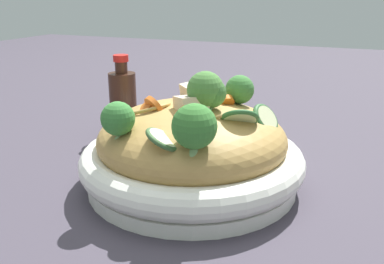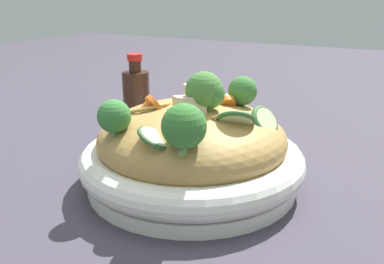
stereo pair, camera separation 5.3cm
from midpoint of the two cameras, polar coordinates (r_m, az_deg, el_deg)
The scene contains 8 objects.
ground_plane at distance 0.55m, azimuth -2.74°, elevation -7.05°, with size 3.00×3.00×0.00m, color #3D3742.
serving_bowl at distance 0.54m, azimuth -2.79°, elevation -4.42°, with size 0.29×0.29×0.05m.
noodle_heap at distance 0.53m, azimuth -2.86°, elevation -0.96°, with size 0.24×0.24×0.09m.
broccoli_florets at distance 0.47m, azimuth -2.70°, elevation 3.54°, with size 0.20×0.15×0.08m.
carrot_coins at distance 0.51m, azimuth -4.95°, elevation 3.26°, with size 0.10×0.11×0.03m.
zucchini_slices at distance 0.50m, azimuth 1.92°, elevation 2.12°, with size 0.23×0.13×0.04m.
chicken_chunks at distance 0.53m, azimuth -2.59°, elevation 4.48°, with size 0.11×0.07×0.03m.
soy_sauce_bottle at distance 0.73m, azimuth -11.39°, elevation 4.00°, with size 0.05×0.05×0.14m.
Camera 1 is at (-0.46, -0.19, 0.24)m, focal length 39.25 mm.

